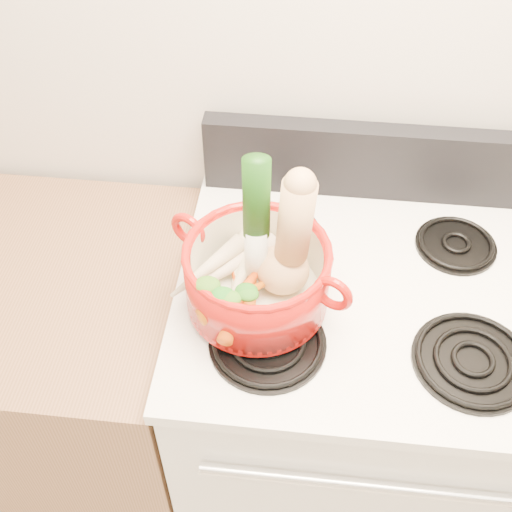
# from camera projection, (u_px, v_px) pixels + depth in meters

# --- Properties ---
(wall_back) EXTENTS (3.50, 0.02, 2.60)m
(wall_back) POSITION_uv_depth(u_px,v_px,m) (388.00, 44.00, 1.29)
(wall_back) COLOR beige
(wall_back) RESTS_ON floor
(stove_body) EXTENTS (0.76, 0.65, 0.92)m
(stove_body) POSITION_uv_depth(u_px,v_px,m) (344.00, 410.00, 1.67)
(stove_body) COLOR silver
(stove_body) RESTS_ON floor
(cooktop) EXTENTS (0.78, 0.67, 0.03)m
(cooktop) POSITION_uv_depth(u_px,v_px,m) (367.00, 293.00, 1.32)
(cooktop) COLOR white
(cooktop) RESTS_ON stove_body
(control_backsplash) EXTENTS (0.76, 0.05, 0.18)m
(control_backsplash) POSITION_uv_depth(u_px,v_px,m) (372.00, 162.00, 1.45)
(control_backsplash) COLOR black
(control_backsplash) RESTS_ON cooktop
(oven_handle) EXTENTS (0.60, 0.02, 0.02)m
(oven_handle) POSITION_uv_depth(u_px,v_px,m) (358.00, 484.00, 1.20)
(oven_handle) COLOR silver
(oven_handle) RESTS_ON stove_body
(burner_front_left) EXTENTS (0.22, 0.22, 0.02)m
(burner_front_left) POSITION_uv_depth(u_px,v_px,m) (268.00, 341.00, 1.21)
(burner_front_left) COLOR black
(burner_front_left) RESTS_ON cooktop
(burner_front_right) EXTENTS (0.22, 0.22, 0.02)m
(burner_front_right) POSITION_uv_depth(u_px,v_px,m) (473.00, 360.00, 1.18)
(burner_front_right) COLOR black
(burner_front_right) RESTS_ON cooktop
(burner_back_left) EXTENTS (0.17, 0.17, 0.02)m
(burner_back_left) POSITION_uv_depth(u_px,v_px,m) (281.00, 230.00, 1.41)
(burner_back_left) COLOR black
(burner_back_left) RESTS_ON cooktop
(burner_back_right) EXTENTS (0.17, 0.17, 0.02)m
(burner_back_right) POSITION_uv_depth(u_px,v_px,m) (456.00, 244.00, 1.38)
(burner_back_right) COLOR black
(burner_back_right) RESTS_ON cooktop
(dutch_oven) EXTENTS (0.37, 0.37, 0.14)m
(dutch_oven) POSITION_uv_depth(u_px,v_px,m) (257.00, 276.00, 1.22)
(dutch_oven) COLOR #9C0F0A
(dutch_oven) RESTS_ON burner_front_left
(pot_handle_left) EXTENTS (0.08, 0.05, 0.08)m
(pot_handle_left) POSITION_uv_depth(u_px,v_px,m) (188.00, 229.00, 1.24)
(pot_handle_left) COLOR #9C0F0A
(pot_handle_left) RESTS_ON dutch_oven
(pot_handle_right) EXTENTS (0.08, 0.05, 0.08)m
(pot_handle_right) POSITION_uv_depth(u_px,v_px,m) (333.00, 293.00, 1.13)
(pot_handle_right) COLOR #9C0F0A
(pot_handle_right) RESTS_ON dutch_oven
(squash) EXTENTS (0.14, 0.13, 0.27)m
(squash) POSITION_uv_depth(u_px,v_px,m) (284.00, 238.00, 1.16)
(squash) COLOR tan
(squash) RESTS_ON dutch_oven
(leek) EXTENTS (0.05, 0.06, 0.32)m
(leek) POSITION_uv_depth(u_px,v_px,m) (256.00, 224.00, 1.14)
(leek) COLOR silver
(leek) RESTS_ON dutch_oven
(ginger) EXTENTS (0.10, 0.08, 0.04)m
(ginger) POSITION_uv_depth(u_px,v_px,m) (262.00, 251.00, 1.29)
(ginger) COLOR #D1B680
(ginger) RESTS_ON dutch_oven
(parsnip_0) EXTENTS (0.06, 0.24, 0.07)m
(parsnip_0) POSITION_uv_depth(u_px,v_px,m) (241.00, 261.00, 1.26)
(parsnip_0) COLOR beige
(parsnip_0) RESTS_ON dutch_oven
(parsnip_1) EXTENTS (0.18, 0.16, 0.06)m
(parsnip_1) POSITION_uv_depth(u_px,v_px,m) (233.00, 265.00, 1.25)
(parsnip_1) COLOR beige
(parsnip_1) RESTS_ON dutch_oven
(parsnip_2) EXTENTS (0.09, 0.20, 0.06)m
(parsnip_2) POSITION_uv_depth(u_px,v_px,m) (245.00, 267.00, 1.24)
(parsnip_2) COLOR #F0EAC3
(parsnip_2) RESTS_ON dutch_oven
(parsnip_3) EXTENTS (0.15, 0.16, 0.05)m
(parsnip_3) POSITION_uv_depth(u_px,v_px,m) (207.00, 267.00, 1.23)
(parsnip_3) COLOR beige
(parsnip_3) RESTS_ON dutch_oven
(carrot_0) EXTENTS (0.08, 0.15, 0.04)m
(carrot_0) POSITION_uv_depth(u_px,v_px,m) (240.00, 295.00, 1.22)
(carrot_0) COLOR #D3440A
(carrot_0) RESTS_ON dutch_oven
(carrot_1) EXTENTS (0.05, 0.14, 0.04)m
(carrot_1) POSITION_uv_depth(u_px,v_px,m) (234.00, 311.00, 1.18)
(carrot_1) COLOR #C9470A
(carrot_1) RESTS_ON dutch_oven
(carrot_2) EXTENTS (0.03, 0.17, 0.05)m
(carrot_2) POSITION_uv_depth(u_px,v_px,m) (251.00, 285.00, 1.22)
(carrot_2) COLOR #C34C09
(carrot_2) RESTS_ON dutch_oven
(carrot_3) EXTENTS (0.14, 0.13, 0.05)m
(carrot_3) POSITION_uv_depth(u_px,v_px,m) (237.00, 299.00, 1.19)
(carrot_3) COLOR #CC600A
(carrot_3) RESTS_ON dutch_oven
(carrot_4) EXTENTS (0.09, 0.17, 0.05)m
(carrot_4) POSITION_uv_depth(u_px,v_px,m) (243.00, 292.00, 1.19)
(carrot_4) COLOR #D0490A
(carrot_4) RESTS_ON dutch_oven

